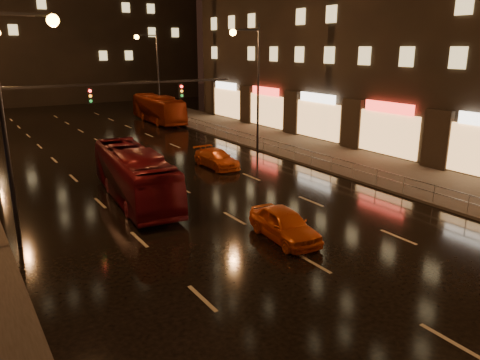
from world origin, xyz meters
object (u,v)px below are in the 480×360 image
Objects in this scene: taxi_near at (284,224)px; taxi_far at (217,158)px; bus_curb at (158,109)px; bus_red at (135,175)px.

taxi_near is 13.50m from taxi_far.
bus_curb is at bearing 76.97° from taxi_far.
taxi_near is at bearing -62.17° from bus_red.
taxi_far is (7.50, 4.02, -0.81)m from bus_red.
bus_curb reaches higher than bus_red.
bus_curb is 35.46m from taxi_near.
bus_curb is 2.59× the size of taxi_near.
bus_curb reaches higher than taxi_near.
bus_red is 2.48× the size of taxi_near.
bus_curb is at bearing 81.31° from taxi_near.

